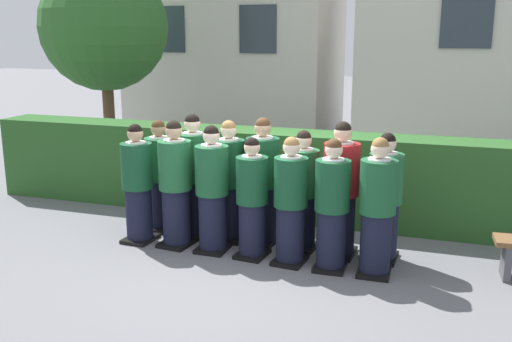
{
  "coord_description": "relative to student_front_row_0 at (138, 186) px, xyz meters",
  "views": [
    {
      "loc": [
        2.27,
        -6.55,
        2.78
      ],
      "look_at": [
        0.0,
        0.24,
        1.05
      ],
      "focal_mm": 40.94,
      "sensor_mm": 36.0,
      "label": 1
    }
  ],
  "objects": [
    {
      "name": "student_front_row_2",
      "position": [
        1.08,
        -0.01,
        0.02
      ],
      "size": [
        0.43,
        0.47,
        1.64
      ],
      "color": "black",
      "rests_on": "ground"
    },
    {
      "name": "student_front_row_1",
      "position": [
        0.55,
        0.02,
        0.04
      ],
      "size": [
        0.44,
        0.55,
        1.67
      ],
      "color": "black",
      "rests_on": "ground"
    },
    {
      "name": "student_rear_row_1",
      "position": [
        0.6,
        0.48,
        0.05
      ],
      "size": [
        0.44,
        0.53,
        1.69
      ],
      "color": "black",
      "rests_on": "ground"
    },
    {
      "name": "student_rear_row_3",
      "position": [
        1.59,
        0.47,
        0.05
      ],
      "size": [
        0.44,
        0.52,
        1.69
      ],
      "color": "black",
      "rests_on": "ground"
    },
    {
      "name": "oak_tree_left",
      "position": [
        -2.98,
        4.05,
        2.08
      ],
      "size": [
        2.61,
        2.61,
        4.16
      ],
      "color": "brown",
      "rests_on": "ground"
    },
    {
      "name": "student_rear_row_6",
      "position": [
        3.19,
        0.37,
        -0.0
      ],
      "size": [
        0.42,
        0.48,
        1.6
      ],
      "color": "black",
      "rests_on": "ground"
    },
    {
      "name": "student_front_row_6",
      "position": [
        3.16,
        -0.11,
        0.01
      ],
      "size": [
        0.42,
        0.51,
        1.62
      ],
      "color": "black",
      "rests_on": "ground"
    },
    {
      "name": "hedge",
      "position": [
        1.59,
        1.65,
        -0.1
      ],
      "size": [
        9.89,
        0.7,
        1.32
      ],
      "color": "#285623",
      "rests_on": "ground"
    },
    {
      "name": "student_rear_row_2",
      "position": [
        1.13,
        0.44,
        0.02
      ],
      "size": [
        0.43,
        0.52,
        1.64
      ],
      "color": "black",
      "rests_on": "ground"
    },
    {
      "name": "student_front_row_4",
      "position": [
        2.13,
        -0.09,
        -0.02
      ],
      "size": [
        0.41,
        0.51,
        1.57
      ],
      "color": "black",
      "rests_on": "ground"
    },
    {
      "name": "student_rear_row_4",
      "position": [
        2.15,
        0.41,
        -0.02
      ],
      "size": [
        0.41,
        0.51,
        1.57
      ],
      "color": "black",
      "rests_on": "ground"
    },
    {
      "name": "school_building_annex",
      "position": [
        -1.66,
        8.4,
        2.35
      ],
      "size": [
        5.46,
        3.79,
        6.08
      ],
      "color": "beige",
      "rests_on": "ground"
    },
    {
      "name": "student_front_row_3",
      "position": [
        1.62,
        -0.05,
        -0.04
      ],
      "size": [
        0.4,
        0.47,
        1.53
      ],
      "color": "black",
      "rests_on": "ground"
    },
    {
      "name": "student_front_row_0",
      "position": [
        0.0,
        0.0,
        0.0
      ],
      "size": [
        0.42,
        0.48,
        1.6
      ],
      "color": "black",
      "rests_on": "ground"
    },
    {
      "name": "student_in_red_blazer",
      "position": [
        2.65,
        0.36,
        0.05
      ],
      "size": [
        0.45,
        0.54,
        1.71
      ],
      "color": "black",
      "rests_on": "ground"
    },
    {
      "name": "student_front_row_5",
      "position": [
        2.64,
        -0.12,
        -0.01
      ],
      "size": [
        0.41,
        0.5,
        1.58
      ],
      "color": "black",
      "rests_on": "ground"
    },
    {
      "name": "student_rear_row_0",
      "position": [
        0.05,
        0.53,
        -0.01
      ],
      "size": [
        0.41,
        0.48,
        1.58
      ],
      "color": "black",
      "rests_on": "ground"
    },
    {
      "name": "ground_plane",
      "position": [
        1.59,
        -0.05,
        -0.76
      ],
      "size": [
        60.0,
        60.0,
        0.0
      ],
      "primitive_type": "plane",
      "color": "slate"
    }
  ]
}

